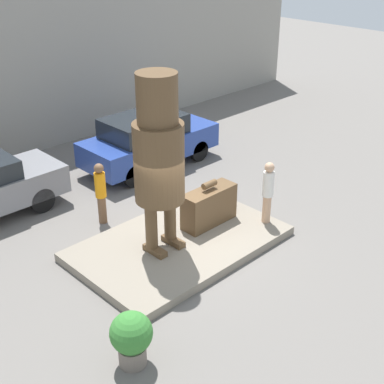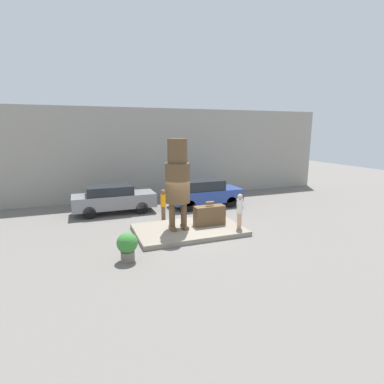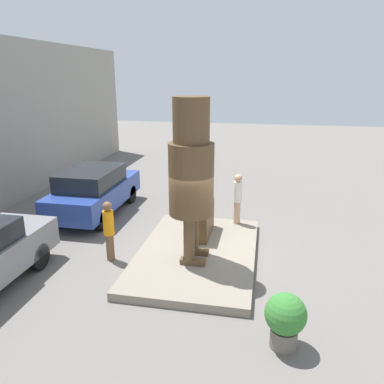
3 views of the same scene
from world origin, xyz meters
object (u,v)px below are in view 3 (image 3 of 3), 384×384
statue_figure (191,169)px  giant_suitcase (202,219)px  planter_pot (285,318)px  worker_hivis (109,229)px  tourist (238,197)px  parked_car_blue (94,190)px

statue_figure → giant_suitcase: (1.61, 0.00, -1.96)m
planter_pot → worker_hivis: bearing=59.9°
statue_figure → giant_suitcase: 2.53m
tourist → parked_car_blue: tourist is taller
worker_hivis → tourist: bearing=-48.9°
statue_figure → planter_pot: size_ratio=3.80×
giant_suitcase → planter_pot: bearing=-152.1°
statue_figure → tourist: statue_figure is taller
tourist → statue_figure: bearing=160.2°
statue_figure → planter_pot: bearing=-139.8°
giant_suitcase → parked_car_blue: size_ratio=0.34×
parked_car_blue → planter_pot: 8.73m
statue_figure → planter_pot: (-2.71, -2.29, -2.04)m
parked_car_blue → planter_pot: parked_car_blue is taller
statue_figure → parked_car_blue: statue_figure is taller
giant_suitcase → tourist: tourist is taller
planter_pot → statue_figure: bearing=40.2°
giant_suitcase → worker_hivis: (-1.70, 2.23, 0.23)m
tourist → planter_pot: size_ratio=1.50×
statue_figure → tourist: 3.26m
tourist → planter_pot: tourist is taller
giant_suitcase → tourist: (1.10, -0.98, 0.42)m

